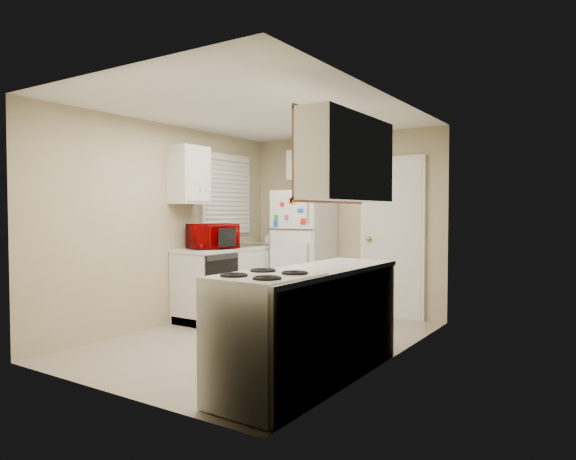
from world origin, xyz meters
The scene contains 19 objects.
floor centered at (0.00, 0.00, 0.00)m, with size 3.80×3.80×0.00m, color #B6A995.
ceiling centered at (0.00, 0.00, 2.40)m, with size 3.80×3.80×0.00m, color white.
wall_left centered at (-1.40, 0.00, 1.20)m, with size 3.80×3.80×0.00m, color tan.
wall_right centered at (1.40, 0.00, 1.20)m, with size 3.80×3.80×0.00m, color tan.
wall_back centered at (0.00, 1.90, 1.20)m, with size 2.80×2.80×0.00m, color tan.
wall_front centered at (0.00, -1.90, 1.20)m, with size 2.80×2.80×0.00m, color tan.
left_counter centered at (-1.10, 0.90, 0.45)m, with size 0.60×1.80×0.90m, color silver.
dishwasher centered at (-0.81, 0.30, 0.49)m, with size 0.03×0.58×0.72m, color black.
sink centered at (-1.10, 1.05, 0.86)m, with size 0.54×0.74×0.16m, color gray.
microwave centered at (-1.06, 0.42, 1.05)m, with size 0.31×0.55×0.37m, color #780000.
soap_bottle centered at (-1.08, 1.64, 1.00)m, with size 0.07×0.08×0.17m, color silver.
window_blinds centered at (-1.36, 1.05, 1.60)m, with size 0.10×0.98×1.08m, color silver.
upper_cabinet_left centered at (-1.25, 0.22, 1.80)m, with size 0.30×0.45×0.70m, color silver.
refrigerator centered at (-0.43, 1.55, 0.82)m, with size 0.67×0.66×1.64m, color silver.
cabinet_over_fridge centered at (-0.40, 1.75, 2.00)m, with size 0.70×0.30×0.40m, color silver.
interior_door centered at (0.70, 1.86, 1.02)m, with size 0.86×0.06×2.08m, color silver.
right_counter centered at (1.10, -0.80, 0.45)m, with size 0.60×2.00×0.90m, color silver.
stove centered at (1.07, -1.44, 0.45)m, with size 0.60×0.74×0.90m, color silver.
upper_cabinet_right centered at (1.25, -0.50, 1.80)m, with size 0.30×1.20×0.70m, color silver.
Camera 1 is at (3.17, -4.35, 1.36)m, focal length 32.00 mm.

